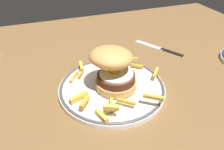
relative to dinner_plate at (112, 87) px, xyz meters
The scene contains 5 objects.
ground_plane 5.46cm from the dinner_plate, 124.57° to the left, with size 146.02×103.76×4.00cm, color brown.
dinner_plate is the anchor object (origin of this frame).
burger 6.05cm from the dinner_plate, 34.19° to the right, with size 14.98×14.97×10.69cm.
fries_pile 2.43cm from the dinner_plate, 132.14° to the right, with size 25.43×23.33×2.75cm.
knife 27.84cm from the dinner_plate, 31.98° to the left, with size 10.47×16.25×0.70cm.
Camera 1 is at (-12.19, -44.37, 34.40)cm, focal length 34.44 mm.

